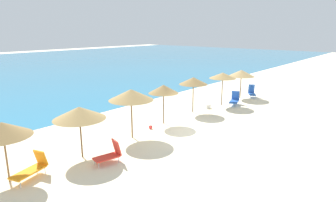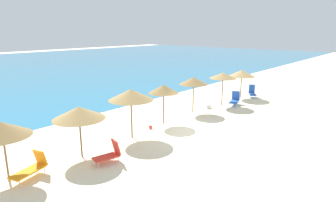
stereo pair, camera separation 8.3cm
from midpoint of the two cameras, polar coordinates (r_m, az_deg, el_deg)
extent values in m
plane|color=beige|center=(18.55, 4.13, -6.12)|extent=(160.00, 160.00, 0.00)
cylinder|color=brown|center=(14.15, -28.99, -9.63)|extent=(0.08, 0.08, 2.19)
cone|color=olive|center=(13.73, -29.60, -4.80)|extent=(2.31, 2.31, 0.62)
cylinder|color=brown|center=(15.34, -16.57, -6.70)|extent=(0.08, 0.08, 2.17)
cone|color=#9E7F4C|center=(14.96, -16.89, -2.21)|extent=(2.58, 2.58, 0.62)
cylinder|color=brown|center=(17.37, -7.01, -3.29)|extent=(0.09, 0.09, 2.47)
cone|color=#9E7F4C|center=(17.01, -7.15, 1.25)|extent=(2.62, 2.62, 0.65)
cylinder|color=brown|center=(19.87, -0.75, -1.26)|extent=(0.08, 0.08, 2.29)
cone|color=olive|center=(19.57, -0.77, 2.36)|extent=(2.04, 2.04, 0.57)
cylinder|color=brown|center=(22.69, 5.04, 0.70)|extent=(0.08, 0.08, 2.37)
cone|color=olive|center=(22.43, 5.12, 3.96)|extent=(2.20, 2.20, 0.55)
cylinder|color=brown|center=(25.19, 10.67, 1.94)|extent=(0.07, 0.07, 2.47)
cone|color=#9E7F4C|center=(24.96, 10.81, 4.92)|extent=(2.26, 2.26, 0.48)
cylinder|color=brown|center=(28.40, 14.17, 2.80)|extent=(0.09, 0.09, 2.19)
cone|color=tan|center=(28.19, 14.32, 5.29)|extent=(2.47, 2.47, 0.60)
cube|color=blue|center=(25.49, 12.93, -0.11)|extent=(1.56, 1.08, 0.07)
cube|color=blue|center=(26.04, 13.21, 1.08)|extent=(0.39, 0.69, 0.80)
cylinder|color=silver|center=(24.99, 12.04, -0.77)|extent=(0.04, 0.04, 0.30)
cylinder|color=silver|center=(24.91, 13.33, -0.89)|extent=(0.04, 0.04, 0.30)
cylinder|color=silver|center=(26.15, 12.51, -0.15)|extent=(0.04, 0.04, 0.30)
cylinder|color=silver|center=(26.07, 13.74, -0.26)|extent=(0.04, 0.04, 0.30)
cube|color=blue|center=(28.78, 16.29, 1.27)|extent=(1.33, 1.15, 0.07)
cube|color=blue|center=(29.24, 16.16, 2.33)|extent=(0.48, 0.58, 0.85)
cylinder|color=silver|center=(28.28, 15.95, 0.69)|extent=(0.04, 0.04, 0.31)
cylinder|color=silver|center=(28.37, 16.91, 0.66)|extent=(0.04, 0.04, 0.31)
cylinder|color=silver|center=(29.28, 15.63, 1.14)|extent=(0.04, 0.04, 0.31)
cylinder|color=silver|center=(29.36, 16.56, 1.12)|extent=(0.04, 0.04, 0.31)
cube|color=red|center=(14.58, -11.91, -10.72)|extent=(1.32, 0.88, 0.07)
cube|color=red|center=(14.65, -9.96, -8.85)|extent=(0.37, 0.66, 0.77)
cylinder|color=silver|center=(14.70, -14.18, -11.43)|extent=(0.04, 0.04, 0.30)
cylinder|color=silver|center=(14.25, -13.32, -12.20)|extent=(0.04, 0.04, 0.30)
cylinder|color=silver|center=(15.07, -10.52, -10.56)|extent=(0.04, 0.04, 0.30)
cylinder|color=silver|center=(14.64, -9.56, -11.28)|extent=(0.04, 0.04, 0.30)
cube|color=orange|center=(14.23, -25.60, -12.37)|extent=(1.64, 1.03, 0.07)
cube|color=orange|center=(14.50, -23.57, -10.05)|extent=(0.42, 0.66, 0.73)
cylinder|color=silver|center=(14.14, -28.26, -13.72)|extent=(0.04, 0.04, 0.32)
cylinder|color=silver|center=(13.76, -26.87, -14.33)|extent=(0.04, 0.04, 0.32)
cylinder|color=silver|center=(14.87, -24.28, -11.92)|extent=(0.04, 0.04, 0.32)
cylinder|color=silver|center=(14.51, -22.85, -12.43)|extent=(0.04, 0.04, 0.32)
sphere|color=red|center=(19.11, -3.32, -5.11)|extent=(0.25, 0.25, 0.25)
cube|color=white|center=(24.31, 7.84, -0.95)|extent=(0.61, 0.64, 0.35)
camera|label=1|loc=(0.04, -89.88, 0.03)|focal=31.15mm
camera|label=2|loc=(0.04, 90.12, -0.03)|focal=31.15mm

